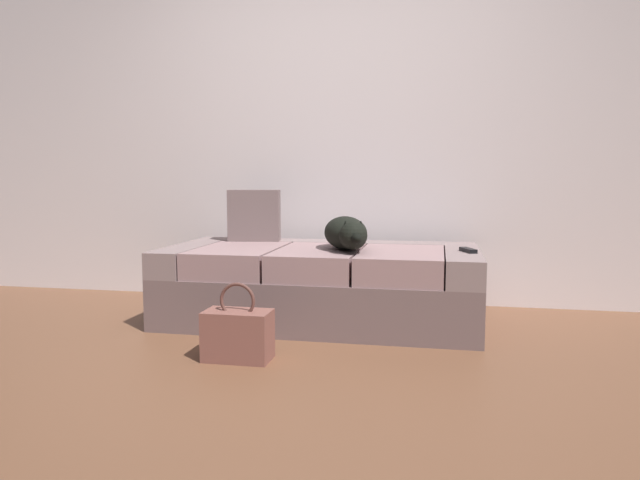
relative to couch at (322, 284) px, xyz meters
name	(u,v)px	position (x,y,z in m)	size (l,w,h in m)	color
ground_plane	(271,382)	(0.00, -1.11, -0.23)	(10.00, 10.00, 0.00)	brown
back_wall	(340,102)	(0.00, 0.68, 1.17)	(6.40, 0.10, 2.80)	silver
couch	(322,284)	(0.00, 0.00, 0.00)	(1.87, 0.95, 0.45)	#725C5C
dog_dark	(347,233)	(0.17, -0.10, 0.33)	(0.38, 0.55, 0.20)	black
tv_remote	(468,250)	(0.86, -0.06, 0.24)	(0.04, 0.15, 0.02)	black
throw_pillow	(254,215)	(-0.51, 0.27, 0.40)	(0.34, 0.12, 0.34)	#715C5B
handbag	(238,334)	(-0.24, -0.85, -0.10)	(0.32, 0.18, 0.38)	brown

